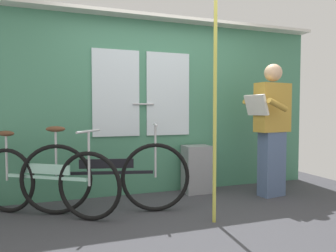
{
  "coord_description": "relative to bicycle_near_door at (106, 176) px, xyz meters",
  "views": [
    {
      "loc": [
        -1.23,
        -2.65,
        1.1
      ],
      "look_at": [
        -0.09,
        0.64,
        0.93
      ],
      "focal_mm": 33.27,
      "sensor_mm": 36.0,
      "label": 1
    }
  ],
  "objects": [
    {
      "name": "bicycle_leaning_behind",
      "position": [
        -0.6,
        0.1,
        -0.02
      ],
      "size": [
        1.42,
        0.97,
        0.91
      ],
      "rotation": [
        0.0,
        0.0,
        -0.59
      ],
      "color": "black",
      "rests_on": "ground_plane"
    },
    {
      "name": "trash_bin_by_wall",
      "position": [
        1.27,
        0.46,
        -0.08
      ],
      "size": [
        0.35,
        0.28,
        0.63
      ],
      "primitive_type": "cube",
      "color": "gray",
      "rests_on": "ground_plane"
    },
    {
      "name": "handrail_pole",
      "position": [
        0.97,
        -0.63,
        0.74
      ],
      "size": [
        0.04,
        0.04,
        2.28
      ],
      "primitive_type": "cylinder",
      "color": "#C6C14C",
      "rests_on": "ground_plane"
    },
    {
      "name": "ground_plane",
      "position": [
        0.77,
        -0.68,
        -0.42
      ],
      "size": [
        5.71,
        4.32,
        0.04
      ],
      "primitive_type": "cube",
      "color": "#38383D"
    },
    {
      "name": "bicycle_near_door",
      "position": [
        0.0,
        0.0,
        0.0
      ],
      "size": [
        1.76,
        0.57,
        0.96
      ],
      "rotation": [
        0.0,
        0.0,
        -0.23
      ],
      "color": "black",
      "rests_on": "ground_plane"
    },
    {
      "name": "train_door_wall",
      "position": [
        0.77,
        0.67,
        0.81
      ],
      "size": [
        4.71,
        0.28,
        2.32
      ],
      "color": "#427F60",
      "rests_on": "ground_plane"
    },
    {
      "name": "passenger_reading_newspaper",
      "position": [
        2.11,
        -0.01,
        0.5
      ],
      "size": [
        0.6,
        0.53,
        1.69
      ],
      "rotation": [
        0.0,
        0.0,
        3.29
      ],
      "color": "slate",
      "rests_on": "ground_plane"
    }
  ]
}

